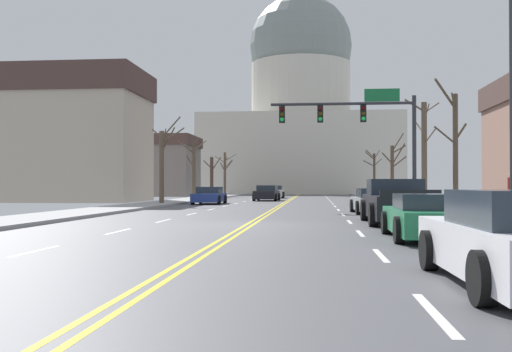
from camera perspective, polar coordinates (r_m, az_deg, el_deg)
ground at (r=20.37m, az=-0.63°, el=-4.65°), size 20.00×180.00×0.20m
signal_gantry at (r=33.06m, az=10.02°, el=5.12°), size 7.91×0.41×6.48m
street_lamp_right at (r=19.93m, az=22.66°, el=10.62°), size 2.12×0.24×8.89m
capitol_building at (r=94.17m, az=4.31°, el=6.12°), size 29.80×20.64×33.61m
sedan_near_00 at (r=28.85m, az=11.40°, el=-2.41°), size 2.25×4.38×1.20m
pickup_truck_near_01 at (r=21.64m, az=13.40°, el=-2.55°), size 2.31×5.63×1.58m
sedan_near_02 at (r=15.66m, az=16.26°, el=-3.84°), size 2.07×4.46×1.14m
sedan_oncoming_00 at (r=42.60m, az=-4.50°, el=-1.92°), size 2.07×4.59×1.22m
sedan_oncoming_01 at (r=51.05m, az=1.04°, el=-1.69°), size 2.17×4.51×1.32m
sedan_oncoming_02 at (r=61.37m, az=1.74°, el=-1.56°), size 2.12×4.31×1.29m
flank_building_00 at (r=50.87m, az=-17.34°, el=3.75°), size 12.02×8.58×10.68m
flank_building_01 at (r=72.45m, az=-10.49°, el=0.96°), size 12.08×8.97×7.18m
bare_tree_00 at (r=37.30m, az=15.83°, el=2.35°), size 2.30×2.96×6.44m
bare_tree_01 at (r=52.68m, az=-5.99°, el=0.77°), size 2.21×2.43×5.36m
bare_tree_02 at (r=63.70m, az=11.25°, el=0.38°), size 2.07×2.52×4.88m
bare_tree_03 at (r=40.39m, az=-8.97°, el=1.27°), size 2.29×1.59×5.84m
bare_tree_04 at (r=45.40m, az=13.01°, el=0.59°), size 1.74×1.15×5.09m
bare_tree_05 at (r=63.44m, az=-4.27°, el=0.05°), size 1.98×2.20×4.19m
bare_tree_06 at (r=29.16m, az=18.54°, el=2.72°), size 1.87×1.76×6.08m
bare_tree_07 at (r=67.26m, az=-2.99°, el=0.34°), size 2.43×1.50×4.90m
bicycle_parked at (r=22.07m, az=19.79°, el=-3.09°), size 0.12×1.77×0.85m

